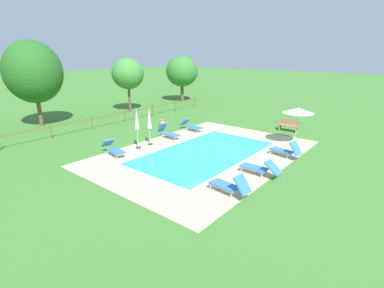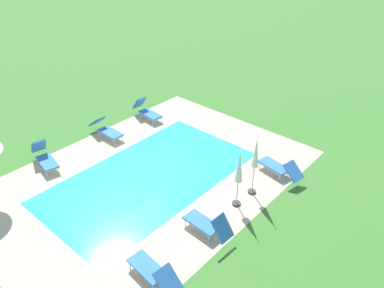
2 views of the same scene
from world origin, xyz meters
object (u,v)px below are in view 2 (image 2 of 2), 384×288
(sun_lounger_north_end, at_px, (45,157))
(sun_lounger_south_mid, at_px, (147,111))
(patio_umbrella_closed_row_west, at_px, (239,170))
(patio_umbrella_closed_row_mid_west, at_px, (255,157))
(sun_lounger_north_near_steps, at_px, (153,272))
(sun_lounger_north_mid, at_px, (106,129))
(sun_lounger_south_near_corner, at_px, (279,167))
(sun_lounger_north_far, at_px, (208,224))

(sun_lounger_north_end, xyz_separation_m, sun_lounger_south_mid, (-5.86, 0.05, -0.00))
(sun_lounger_north_end, xyz_separation_m, patio_umbrella_closed_row_west, (-3.31, 7.62, 1.18))
(sun_lounger_south_mid, xyz_separation_m, patio_umbrella_closed_row_mid_west, (1.57, 7.61, 1.27))
(sun_lounger_south_mid, bearing_deg, patio_umbrella_closed_row_mid_west, 78.31)
(sun_lounger_north_end, bearing_deg, sun_lounger_north_near_steps, 82.08)
(sun_lounger_north_mid, height_order, patio_umbrella_closed_row_mid_west, patio_umbrella_closed_row_mid_west)
(sun_lounger_north_mid, relative_size, sun_lounger_south_near_corner, 0.97)
(patio_umbrella_closed_row_west, relative_size, patio_umbrella_closed_row_mid_west, 0.96)
(sun_lounger_north_far, height_order, sun_lounger_south_mid, sun_lounger_north_far)
(sun_lounger_north_near_steps, xyz_separation_m, sun_lounger_north_far, (-2.54, -0.03, 0.02))
(sun_lounger_north_mid, distance_m, sun_lounger_south_near_corner, 8.31)
(sun_lounger_south_mid, bearing_deg, sun_lounger_south_near_corner, 90.80)
(sun_lounger_north_far, bearing_deg, sun_lounger_north_mid, -103.10)
(sun_lounger_south_near_corner, distance_m, patio_umbrella_closed_row_mid_west, 2.13)
(sun_lounger_north_far, height_order, patio_umbrella_closed_row_west, patio_umbrella_closed_row_west)
(patio_umbrella_closed_row_mid_west, bearing_deg, sun_lounger_south_near_corner, 173.59)
(sun_lounger_north_near_steps, distance_m, sun_lounger_south_near_corner, 7.05)
(sun_lounger_south_near_corner, bearing_deg, patio_umbrella_closed_row_mid_west, -6.41)
(sun_lounger_north_end, distance_m, patio_umbrella_closed_row_west, 8.39)
(sun_lounger_north_end, bearing_deg, sun_lounger_south_near_corner, 127.24)
(sun_lounger_south_near_corner, bearing_deg, sun_lounger_north_end, -52.76)
(sun_lounger_south_near_corner, relative_size, sun_lounger_south_mid, 1.09)
(sun_lounger_north_mid, distance_m, patio_umbrella_closed_row_mid_west, 7.84)
(sun_lounger_north_far, distance_m, sun_lounger_south_mid, 8.86)
(sun_lounger_north_mid, distance_m, sun_lounger_north_far, 7.96)
(sun_lounger_north_end, bearing_deg, sun_lounger_north_far, 100.64)
(sun_lounger_north_near_steps, relative_size, sun_lounger_north_end, 1.06)
(sun_lounger_north_mid, bearing_deg, sun_lounger_north_near_steps, 60.85)
(sun_lounger_north_far, bearing_deg, patio_umbrella_closed_row_mid_west, -178.25)
(sun_lounger_north_mid, height_order, sun_lounger_south_near_corner, sun_lounger_south_near_corner)
(sun_lounger_north_end, height_order, patio_umbrella_closed_row_west, patio_umbrella_closed_row_west)
(sun_lounger_south_near_corner, relative_size, patio_umbrella_closed_row_mid_west, 0.82)
(sun_lounger_north_far, xyz_separation_m, sun_lounger_south_near_corner, (-4.51, 0.10, -0.02))
(sun_lounger_north_mid, xyz_separation_m, patio_umbrella_closed_row_west, (-0.06, 7.63, 1.21))
(sun_lounger_north_far, bearing_deg, patio_umbrella_closed_row_west, -176.07)
(patio_umbrella_closed_row_mid_west, bearing_deg, sun_lounger_north_near_steps, 1.20)
(sun_lounger_north_near_steps, bearing_deg, sun_lounger_north_mid, -119.15)
(sun_lounger_north_near_steps, relative_size, sun_lounger_south_mid, 1.06)
(sun_lounger_north_near_steps, bearing_deg, sun_lounger_north_end, -97.92)
(sun_lounger_north_far, bearing_deg, sun_lounger_north_near_steps, 0.59)
(sun_lounger_north_end, distance_m, sun_lounger_south_near_corner, 9.86)
(sun_lounger_north_mid, bearing_deg, patio_umbrella_closed_row_mid_west, 97.62)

